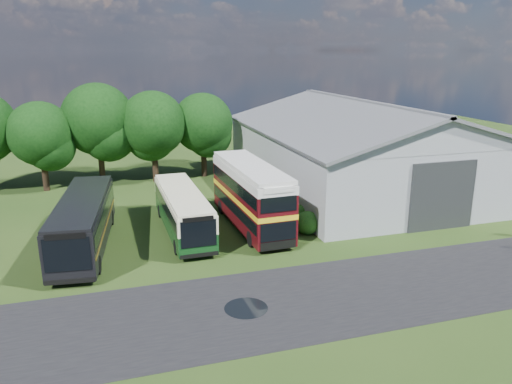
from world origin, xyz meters
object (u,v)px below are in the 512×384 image
object	(u,v)px
bus_green_single	(183,211)
bus_dark_single	(84,222)
storage_shed	(361,144)
bus_maroon_double	(251,196)

from	to	relation	value
bus_green_single	bus_dark_single	world-z (taller)	bus_dark_single
bus_green_single	bus_dark_single	distance (m)	6.66
storage_shed	bus_green_single	size ratio (longest dim) A/B	2.26
storage_shed	bus_maroon_double	size ratio (longest dim) A/B	2.26
storage_shed	bus_dark_single	xyz separation A→B (m)	(-24.30, -8.20, -2.38)
bus_green_single	bus_maroon_double	bearing A→B (deg)	-4.41
storage_shed	bus_maroon_double	xyz separation A→B (m)	(-12.81, -7.51, -1.83)
bus_dark_single	bus_maroon_double	bearing A→B (deg)	9.92
storage_shed	bus_dark_single	distance (m)	25.75
bus_green_single	bus_dark_single	xyz separation A→B (m)	(-6.58, -1.00, 0.18)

